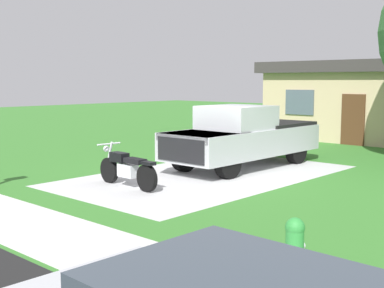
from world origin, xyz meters
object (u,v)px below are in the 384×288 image
object	(u,v)px
motorcycle	(127,168)
fire_hydrant	(294,251)
neighbor_house	(379,100)
pickup_truck	(245,136)

from	to	relation	value
motorcycle	fire_hydrant	distance (m)	6.78
fire_hydrant	motorcycle	bearing A→B (deg)	158.34
motorcycle	neighbor_house	xyz separation A→B (m)	(0.40, 14.32, 1.32)
pickup_truck	neighbor_house	size ratio (longest dim) A/B	0.59
fire_hydrant	neighbor_house	distance (m)	17.87
pickup_truck	neighbor_house	world-z (taller)	neighbor_house
fire_hydrant	neighbor_house	xyz separation A→B (m)	(-5.90, 16.82, 1.36)
motorcycle	neighbor_house	bearing A→B (deg)	88.38
motorcycle	pickup_truck	world-z (taller)	pickup_truck
motorcycle	fire_hydrant	size ratio (longest dim) A/B	2.54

